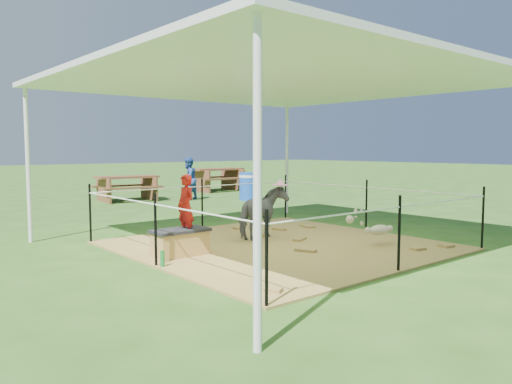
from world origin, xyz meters
TOP-DOWN VIEW (x-y plane):
  - ground at (0.00, 0.00)m, footprint 90.00×90.00m
  - hay_patch at (0.00, 0.00)m, footprint 4.60×4.60m
  - canopy_tent at (0.00, 0.00)m, footprint 6.30×6.30m
  - rope_fence at (0.00, -0.00)m, footprint 4.54×4.54m
  - straw_bale at (-1.67, 0.33)m, footprint 0.78×0.39m
  - dark_cloth at (-1.67, 0.33)m, footprint 0.83×0.44m
  - woman at (-1.57, 0.33)m, footprint 0.23×0.34m
  - green_bottle at (-2.22, -0.12)m, footprint 0.06×0.06m
  - pony at (0.15, 0.60)m, footprint 1.16×0.77m
  - pink_hat at (0.15, 0.60)m, footprint 0.28×0.28m
  - foal at (1.23, -1.06)m, footprint 1.06×0.67m
  - trash_barrel at (4.21, 6.01)m, footprint 0.59×0.59m
  - picnic_table_near at (1.24, 8.20)m, footprint 1.94×1.49m
  - picnic_table_far at (5.39, 9.38)m, footprint 2.06×1.50m
  - distant_person at (2.82, 7.23)m, footprint 0.78×0.71m

SIDE VIEW (x-z plane):
  - ground at x=0.00m, z-range 0.00..0.00m
  - hay_patch at x=0.00m, z-range 0.00..0.03m
  - green_bottle at x=-2.22m, z-range 0.03..0.25m
  - straw_bale at x=-1.67m, z-range 0.03..0.38m
  - foal at x=1.23m, z-range 0.03..0.59m
  - picnic_table_near at x=1.24m, z-range 0.00..0.76m
  - dark_cloth at x=-1.67m, z-range 0.38..0.42m
  - picnic_table_far at x=5.39m, z-range 0.00..0.85m
  - trash_barrel at x=4.21m, z-range 0.00..0.85m
  - pony at x=0.15m, z-range 0.03..0.93m
  - rope_fence at x=0.00m, z-range 0.14..1.14m
  - distant_person at x=2.82m, z-range 0.00..1.32m
  - woman at x=-1.57m, z-range 0.38..1.31m
  - pink_hat at x=0.15m, z-range 0.93..1.06m
  - canopy_tent at x=0.00m, z-range 1.24..4.14m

